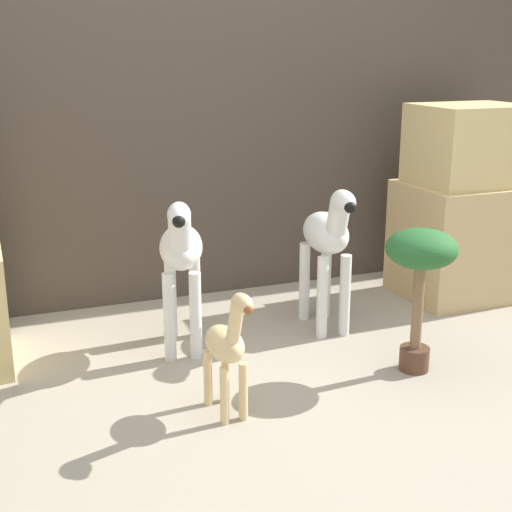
{
  "coord_description": "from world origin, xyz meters",
  "views": [
    {
      "loc": [
        -1.05,
        -2.14,
        1.3
      ],
      "look_at": [
        0.07,
        0.77,
        0.39
      ],
      "focal_mm": 50.0,
      "sensor_mm": 36.0,
      "label": 1
    }
  ],
  "objects": [
    {
      "name": "zebra_right",
      "position": [
        0.42,
        0.73,
        0.44
      ],
      "size": [
        0.22,
        0.49,
        0.71
      ],
      "color": "silver",
      "rests_on": "ground_plane"
    },
    {
      "name": "ground_plane",
      "position": [
        0.0,
        0.0,
        0.0
      ],
      "size": [
        14.0,
        14.0,
        0.0
      ],
      "primitive_type": "plane",
      "color": "#9E937F"
    },
    {
      "name": "rock_pillar_right",
      "position": [
        1.33,
        0.93,
        0.48
      ],
      "size": [
        0.64,
        0.53,
        1.03
      ],
      "color": "tan",
      "rests_on": "ground_plane"
    },
    {
      "name": "potted_palm_front",
      "position": [
        0.56,
        0.19,
        0.47
      ],
      "size": [
        0.29,
        0.29,
        0.61
      ],
      "color": "#513323",
      "rests_on": "ground_plane"
    },
    {
      "name": "wall_back",
      "position": [
        0.0,
        1.47,
        1.1
      ],
      "size": [
        6.4,
        0.08,
        2.2
      ],
      "color": "#473D33",
      "rests_on": "ground_plane"
    },
    {
      "name": "zebra_left",
      "position": [
        -0.29,
        0.74,
        0.44
      ],
      "size": [
        0.28,
        0.49,
        0.71
      ],
      "color": "silver",
      "rests_on": "ground_plane"
    },
    {
      "name": "giraffe_figurine",
      "position": [
        -0.29,
        0.11,
        0.28
      ],
      "size": [
        0.14,
        0.34,
        0.51
      ],
      "color": "#E0C184",
      "rests_on": "ground_plane"
    }
  ]
}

